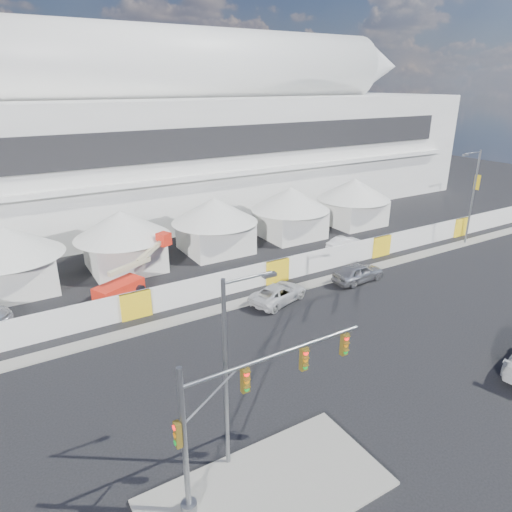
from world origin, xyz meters
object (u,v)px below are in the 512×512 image
streetlight_median (230,362)px  sedan_silver (358,272)px  traffic_mast (231,417)px  lot_car_a (345,243)px  boom_lift (128,283)px  streetlight_curb (472,191)px  pickup_curb (279,293)px

streetlight_median → sedan_silver: bearing=32.8°
sedan_silver → traffic_mast: size_ratio=0.56×
lot_car_a → boom_lift: size_ratio=0.51×
traffic_mast → streetlight_median: size_ratio=0.96×
traffic_mast → streetlight_curb: 38.21m
pickup_curb → streetlight_median: 16.69m
lot_car_a → streetlight_median: (-22.66, -18.34, 4.53)m
traffic_mast → streetlight_curb: size_ratio=0.88×
sedan_silver → boom_lift: (-17.35, 7.42, 0.23)m
traffic_mast → lot_car_a: bearing=40.1°
streetlight_median → streetlight_curb: 36.94m
lot_car_a → streetlight_median: size_ratio=0.46×
pickup_curb → boom_lift: bearing=35.6°
pickup_curb → lot_car_a: pickup_curb is taller
lot_car_a → streetlight_curb: streetlight_curb is taller
sedan_silver → pickup_curb: sedan_silver is taller
boom_lift → sedan_silver: bearing=-47.9°
streetlight_median → streetlight_curb: (34.46, 13.30, 0.39)m
streetlight_curb → sedan_silver: bearing=-174.9°
sedan_silver → lot_car_a: 7.78m
sedan_silver → streetlight_median: streetlight_median is taller
sedan_silver → lot_car_a: (4.29, 6.49, -0.14)m
lot_car_a → traffic_mast: bearing=125.4°
sedan_silver → boom_lift: boom_lift is taller
lot_car_a → boom_lift: (-21.64, 0.94, 0.37)m
pickup_curb → sedan_silver: bearing=-109.6°
pickup_curb → streetlight_median: (-10.52, -12.14, 4.50)m
sedan_silver → boom_lift: size_ratio=0.60×
streetlight_median → streetlight_curb: bearing=21.1°
streetlight_curb → boom_lift: streetlight_curb is taller
streetlight_median → boom_lift: (1.02, 19.28, -4.16)m
traffic_mast → boom_lift: bearing=85.0°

